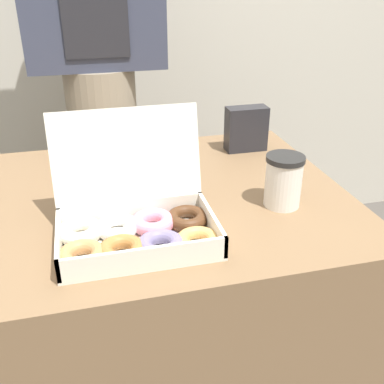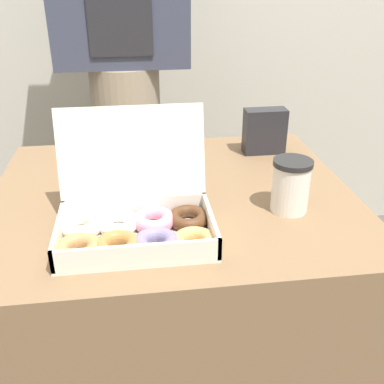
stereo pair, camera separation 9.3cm
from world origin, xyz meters
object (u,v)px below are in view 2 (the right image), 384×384
Objects in this scene: donut_box at (135,223)px; person_customer at (123,61)px; coffee_cup at (291,185)px; napkin_holder at (265,131)px.

donut_box is 0.80m from person_customer.
coffee_cup is 0.37m from napkin_holder.
person_customer is at bearing 117.98° from coffee_cup.
donut_box is at bearing -89.17° from person_customer.
donut_box is 0.37m from coffee_cup.
coffee_cup is 0.93× the size of napkin_holder.
person_customer is (-0.01, 0.78, 0.19)m from donut_box.
coffee_cup is 0.07× the size of person_customer.
person_customer reaches higher than coffee_cup.
donut_box is 2.64× the size of napkin_holder.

